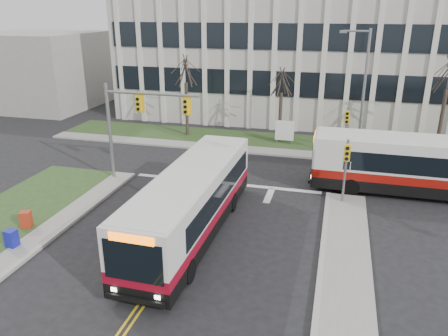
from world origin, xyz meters
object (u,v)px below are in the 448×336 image
Objects in this scene: streetlight at (362,87)px; bus_main at (192,203)px; newspaper_box_red at (26,220)px; newspaper_box_blue at (12,240)px; bus_cross at (424,168)px; directory_sign at (285,131)px.

streetlight reaches higher than bus_main.
newspaper_box_red is at bearing -167.61° from bus_main.
streetlight is at bearing 62.72° from bus_main.
streetlight is at bearing 57.05° from newspaper_box_blue.
bus_cross reaches higher than newspaper_box_red.
newspaper_box_blue and newspaper_box_red have the same top height.
newspaper_box_red is at bearing -121.02° from directory_sign.
newspaper_box_blue is at bearing -130.39° from streetlight.
newspaper_box_red is (-8.26, -1.67, -1.16)m from bus_main.
streetlight is 6.96m from directory_sign.
streetlight is 17.13m from bus_main.
bus_cross is at bearing 5.56° from newspaper_box_red.
directory_sign is 16.25m from bus_main.
streetlight is 0.75× the size of bus_main.
newspaper_box_blue is at bearing -58.63° from bus_cross.
newspaper_box_red is (-0.65, 1.84, 0.00)m from newspaper_box_blue.
bus_cross is (9.17, -8.00, 0.53)m from directory_sign.
streetlight is 8.39m from bus_cross.
streetlight is 9.68× the size of newspaper_box_red.
streetlight is 0.72× the size of bus_cross.
directory_sign is 2.11× the size of newspaper_box_red.
newspaper_box_red is at bearing 116.93° from newspaper_box_blue.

